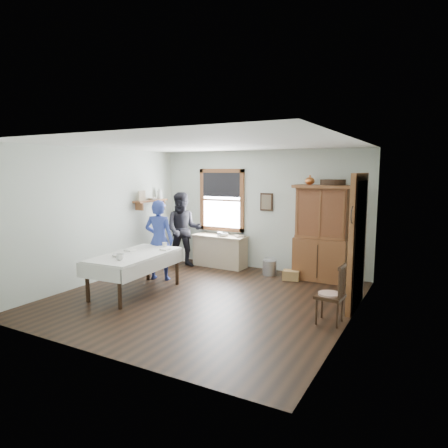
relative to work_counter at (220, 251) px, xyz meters
The scene contains 20 objects.
room 2.58m from the work_counter, 67.64° to the right, with size 5.01×5.01×2.70m.
window 1.29m from the work_counter, 109.72° to the left, with size 1.18×0.07×1.48m.
doorway 3.71m from the work_counter, 21.93° to the right, with size 0.09×1.14×2.22m.
wall_shelf 2.01m from the work_counter, 155.54° to the right, with size 0.24×1.00×0.44m.
framed_picture 1.60m from the work_counter, 13.63° to the left, with size 0.30×0.04×0.40m, color black.
rug_beater 4.09m from the work_counter, 29.56° to the right, with size 0.27×0.27×0.01m, color black.
work_counter is the anchor object (origin of this frame).
china_hutch 2.47m from the work_counter, ahead, with size 1.15×0.55×1.96m, color brown.
dining_table 2.56m from the work_counter, 98.61° to the right, with size 0.97×1.84×0.74m, color silver.
spindle_chair 3.90m from the work_counter, 36.00° to the right, with size 0.42×0.42×0.90m, color black.
pail 1.35m from the work_counter, ahead, with size 0.30×0.30×0.32m, color #A5A8AD.
wicker_basket 1.92m from the work_counter, ahead, with size 0.34×0.24×0.20m, color tan.
woman_blue 1.72m from the work_counter, 109.19° to the right, with size 0.56×0.37×1.54m, color navy.
figure_dark 0.96m from the work_counter, 151.05° to the right, with size 0.79×0.61×1.62m, color black.
table_cup_a 3.09m from the work_counter, 94.73° to the right, with size 0.13×0.13×0.10m, color silver.
table_cup_b 1.82m from the work_counter, 99.21° to the right, with size 0.10×0.10×0.10m, color silver.
table_bowl 2.94m from the work_counter, 99.10° to the right, with size 0.22×0.22×0.05m, color silver.
counter_book 0.55m from the work_counter, ahead, with size 0.18×0.25×0.02m, color brown.
counter_bowl 0.43m from the work_counter, 22.82° to the right, with size 0.22×0.22×0.07m, color silver.
shelf_bowl 2.02m from the work_counter, 155.93° to the right, with size 0.22×0.22×0.05m, color silver.
Camera 1 is at (3.60, -5.85, 2.27)m, focal length 32.00 mm.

